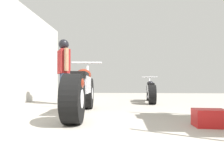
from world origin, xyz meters
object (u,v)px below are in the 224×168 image
red_toolbox (210,118)px  motorcycle_black_naked (151,91)px  motorcycle_maroon_cruiser (82,90)px  mechanic_in_blue (64,65)px

red_toolbox → motorcycle_black_naked: bearing=95.3°
motorcycle_maroon_cruiser → motorcycle_black_naked: (1.51, 2.37, -0.09)m
motorcycle_maroon_cruiser → red_toolbox: motorcycle_maroon_cruiser is taller
red_toolbox → motorcycle_maroon_cruiser: bearing=158.1°
motorcycle_maroon_cruiser → motorcycle_black_naked: bearing=57.5°
motorcycle_maroon_cruiser → red_toolbox: size_ratio=5.88×
motorcycle_black_naked → mechanic_in_blue: mechanic_in_blue is taller
motorcycle_maroon_cruiser → mechanic_in_blue: mechanic_in_blue is taller
motorcycle_black_naked → mechanic_in_blue: (-2.43, -0.73, 0.72)m
mechanic_in_blue → red_toolbox: (2.72, -2.36, -0.95)m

